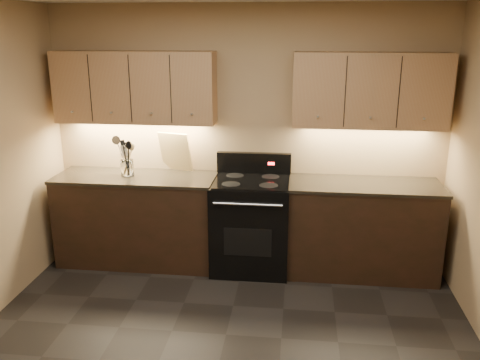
% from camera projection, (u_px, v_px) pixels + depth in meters
% --- Properties ---
extents(wall_back, '(4.00, 0.04, 2.60)m').
position_uv_depth(wall_back, '(247.00, 136.00, 5.18)').
color(wall_back, '#9E7F5D').
rests_on(wall_back, ground).
extents(counter_left, '(1.62, 0.62, 0.93)m').
position_uv_depth(counter_left, '(138.00, 219.00, 5.26)').
color(counter_left, black).
rests_on(counter_left, ground).
extents(counter_right, '(1.46, 0.62, 0.93)m').
position_uv_depth(counter_right, '(362.00, 228.00, 5.01)').
color(counter_right, black).
rests_on(counter_right, ground).
extents(stove, '(0.76, 0.68, 1.14)m').
position_uv_depth(stove, '(251.00, 223.00, 5.11)').
color(stove, black).
rests_on(stove, ground).
extents(upper_cab_left, '(1.60, 0.30, 0.70)m').
position_uv_depth(upper_cab_left, '(135.00, 87.00, 5.02)').
color(upper_cab_left, '#A27D51').
rests_on(upper_cab_left, wall_back).
extents(upper_cab_right, '(1.44, 0.30, 0.70)m').
position_uv_depth(upper_cab_right, '(370.00, 90.00, 4.76)').
color(upper_cab_right, '#A27D51').
rests_on(upper_cab_right, wall_back).
extents(outlet_plate, '(0.08, 0.01, 0.12)m').
position_uv_depth(outlet_plate, '(125.00, 150.00, 5.37)').
color(outlet_plate, '#B2B5BA').
rests_on(outlet_plate, wall_back).
extents(utensil_crock, '(0.14, 0.14, 0.16)m').
position_uv_depth(utensil_crock, '(127.00, 168.00, 5.13)').
color(utensil_crock, white).
rests_on(utensil_crock, counter_left).
extents(cutting_board, '(0.36, 0.21, 0.41)m').
position_uv_depth(cutting_board, '(175.00, 152.00, 5.25)').
color(cutting_board, tan).
rests_on(cutting_board, counter_left).
extents(wooden_spoon, '(0.15, 0.11, 0.32)m').
position_uv_depth(wooden_spoon, '(124.00, 159.00, 5.09)').
color(wooden_spoon, tan).
rests_on(wooden_spoon, utensil_crock).
extents(black_spoon, '(0.11, 0.10, 0.35)m').
position_uv_depth(black_spoon, '(127.00, 157.00, 5.10)').
color(black_spoon, black).
rests_on(black_spoon, utensil_crock).
extents(black_turner, '(0.16, 0.16, 0.38)m').
position_uv_depth(black_turner, '(128.00, 157.00, 5.06)').
color(black_turner, black).
rests_on(black_turner, utensil_crock).
extents(steel_spatula, '(0.16, 0.15, 0.35)m').
position_uv_depth(steel_spatula, '(130.00, 158.00, 5.10)').
color(steel_spatula, silver).
rests_on(steel_spatula, utensil_crock).
extents(steel_skimmer, '(0.24, 0.14, 0.40)m').
position_uv_depth(steel_skimmer, '(130.00, 155.00, 5.08)').
color(steel_skimmer, silver).
rests_on(steel_skimmer, utensil_crock).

